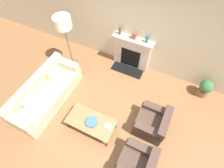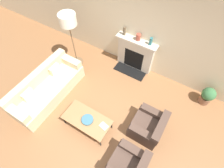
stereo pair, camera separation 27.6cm
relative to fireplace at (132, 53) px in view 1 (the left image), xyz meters
The scene contains 14 objects.
ground_plane 2.50m from the fireplace, 84.81° to the right, with size 18.00×18.00×0.00m, color brown.
wall_back 0.94m from the fireplace, 33.27° to the left, with size 18.00×0.06×2.90m.
fireplace is the anchor object (origin of this frame).
couch 2.82m from the fireplace, 125.25° to the right, with size 0.84×2.25×0.78m.
armchair_near 3.21m from the fireplace, 65.34° to the right, with size 0.75×0.81×0.71m.
armchair_far 2.28m from the fireplace, 53.96° to the right, with size 0.75×0.81×0.71m.
coffee_table 2.51m from the fireplace, 91.31° to the right, with size 1.21×0.61×0.39m.
bowl 2.52m from the fireplace, 90.49° to the right, with size 0.29×0.29×0.06m.
book 2.48m from the fireplace, 80.54° to the right, with size 0.23×0.19×0.02m.
floor_lamp 2.17m from the fireplace, 154.44° to the right, with size 0.48×0.48×1.81m.
mantel_vase_left 0.82m from the fireplace, behind, with size 0.08×0.08×0.26m.
mantel_vase_center_left 0.67m from the fireplace, 44.10° to the left, with size 0.13×0.13×0.19m.
mantel_vase_center_right 0.79m from the fireplace, ahead, with size 0.08×0.08×0.23m.
potted_plant 2.38m from the fireplace, ahead, with size 0.37×0.37×0.59m.
Camera 1 is at (0.97, -1.45, 4.42)m, focal length 28.00 mm.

